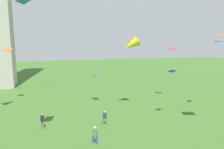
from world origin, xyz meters
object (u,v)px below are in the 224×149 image
object	(u,v)px
person_0	(95,134)
kite_flying_4	(131,45)
kite_flying_5	(97,76)
kite_flying_1	(173,48)
kite_flying_7	(172,71)
person_2	(105,117)
person_1	(42,120)
kite_flying_10	(8,49)
kite_flying_0	(221,35)

from	to	relation	value
person_0	kite_flying_4	world-z (taller)	kite_flying_4
person_0	kite_flying_5	xyz separation A→B (m)	(3.48, 11.94, 3.30)
kite_flying_1	kite_flying_5	distance (m)	12.49
kite_flying_5	kite_flying_7	distance (m)	11.30
person_0	person_2	world-z (taller)	person_0
person_1	person_2	xyz separation A→B (m)	(6.43, -1.29, -0.03)
person_1	kite_flying_10	distance (m)	14.08
person_1	kite_flying_7	xyz separation A→B (m)	(14.32, -2.22, 4.81)
kite_flying_5	kite_flying_10	distance (m)	13.50
person_1	kite_flying_1	size ratio (longest dim) A/B	1.23
person_1	kite_flying_5	size ratio (longest dim) A/B	1.01
person_0	kite_flying_5	world-z (taller)	kite_flying_5
kite_flying_1	kite_flying_7	bearing A→B (deg)	-92.32
person_2	kite_flying_4	bearing A→B (deg)	46.39
kite_flying_5	kite_flying_10	bearing A→B (deg)	-123.00
kite_flying_1	person_0	bearing A→B (deg)	-112.92
person_1	kite_flying_1	bearing A→B (deg)	79.74
person_0	kite_flying_4	distance (m)	12.60
person_1	kite_flying_0	size ratio (longest dim) A/B	1.50
kite_flying_4	kite_flying_10	size ratio (longest dim) A/B	1.80
person_1	person_2	size ratio (longest dim) A/B	1.03
kite_flying_0	kite_flying_5	bearing A→B (deg)	118.88
person_2	kite_flying_7	xyz separation A→B (m)	(7.89, -0.92, 4.84)
person_1	kite_flying_4	xyz separation A→B (m)	(11.14, 2.14, 7.83)
person_2	kite_flying_0	xyz separation A→B (m)	(14.28, -1.45, 8.94)
kite_flying_4	kite_flying_7	size ratio (longest dim) A/B	2.07
person_0	kite_flying_1	size ratio (longest dim) A/B	1.24
kite_flying_5	kite_flying_10	world-z (taller)	kite_flying_10
kite_flying_0	kite_flying_7	xyz separation A→B (m)	(-6.39, 0.53, -4.11)
kite_flying_4	kite_flying_7	bearing A→B (deg)	47.03
kite_flying_1	person_1	bearing A→B (deg)	-132.13
kite_flying_0	kite_flying_10	distance (m)	28.76
person_1	person_2	distance (m)	6.56
kite_flying_0	kite_flying_5	distance (m)	17.05
kite_flying_0	kite_flying_10	xyz separation A→B (m)	(-25.04, 14.03, -1.71)
person_0	person_1	xyz separation A→B (m)	(-4.34, 5.03, -0.00)
kite_flying_4	kite_flying_10	xyz separation A→B (m)	(-15.47, 9.14, -0.62)
kite_flying_4	kite_flying_5	world-z (taller)	kite_flying_4
person_0	kite_flying_5	bearing A→B (deg)	113.28
kite_flying_0	kite_flying_5	xyz separation A→B (m)	(-12.89, 9.65, -5.61)
kite_flying_1	kite_flying_10	distance (m)	24.69
person_0	person_2	xyz separation A→B (m)	(2.09, 3.73, -0.03)
kite_flying_0	kite_flying_4	xyz separation A→B (m)	(-9.57, 4.89, -1.08)
person_2	kite_flying_1	distance (m)	16.06
kite_flying_0	person_0	bearing A→B (deg)	163.65
person_0	person_2	size ratio (longest dim) A/B	1.04
person_2	kite_flying_4	xyz separation A→B (m)	(4.71, 3.44, 7.86)
person_0	kite_flying_1	world-z (taller)	kite_flying_1
kite_flying_7	person_1	bearing A→B (deg)	-37.68
person_2	kite_flying_10	xyz separation A→B (m)	(-10.76, 12.58, 7.23)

